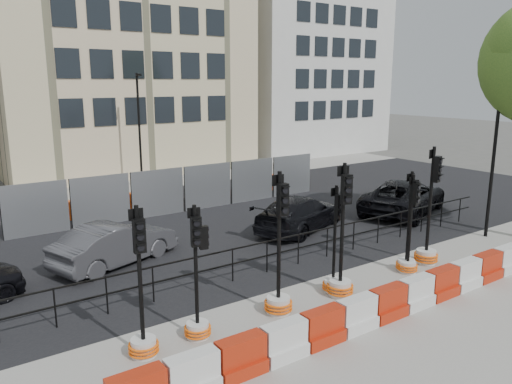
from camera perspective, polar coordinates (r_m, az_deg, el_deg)
ground at (r=14.91m, az=7.80°, el=-9.59°), size 120.00×120.00×0.00m
sidewalk_near at (r=13.06m, az=16.94°, el=-13.32°), size 40.00×6.00×0.02m
road at (r=20.31m, az=-5.64°, el=-3.44°), size 40.00×14.00×0.03m
sidewalk_far at (r=28.31m, az=-14.56°, el=0.78°), size 40.00×4.00×0.02m
building_cream at (r=34.24m, az=-15.81°, el=17.82°), size 15.00×10.06×18.00m
building_white at (r=41.64m, az=4.94°, el=15.83°), size 12.00×9.06×16.00m
kerb_railing at (r=15.52m, az=4.87°, el=-5.91°), size 18.00×0.04×1.00m
heras_fencing at (r=22.87m, az=-7.94°, el=-0.03°), size 14.33×1.72×2.00m
lamp_post_far at (r=27.08m, az=-13.18°, el=7.21°), size 0.12×0.56×6.00m
lamp_post_near at (r=19.60m, az=25.64°, el=4.38°), size 0.12×0.56×6.00m
barrier_row at (r=13.02m, az=16.35°, el=-11.64°), size 14.65×0.50×0.80m
traffic_signal_a at (r=10.84m, az=-12.82°, el=-14.79°), size 0.64×0.64×3.23m
traffic_signal_b at (r=11.31m, az=-6.69°, el=-12.99°), size 0.60×0.60×3.06m
traffic_signal_c at (r=12.34m, az=2.63°, el=-10.63°), size 0.70×0.70×3.55m
traffic_signal_d at (r=13.69m, az=8.93°, el=-8.51°), size 0.58×0.58×2.96m
traffic_signal_e at (r=13.45m, az=9.69°, el=-8.76°), size 0.71×0.71×3.59m
traffic_signal_f at (r=15.51m, az=17.11°, el=-6.36°), size 0.59×0.59×2.98m
traffic_signal_g at (r=15.63m, az=16.90°, el=-6.51°), size 0.60×0.60×3.06m
traffic_signal_h at (r=16.42m, az=19.03°, el=-5.25°), size 0.73×0.73×3.69m
car_b at (r=16.14m, az=-15.77°, el=-5.68°), size 3.98×4.95×1.34m
car_c at (r=19.12m, az=5.04°, el=-2.43°), size 4.98×5.83×1.33m
car_d at (r=22.41m, az=16.56°, el=-0.50°), size 5.89×6.86×1.46m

